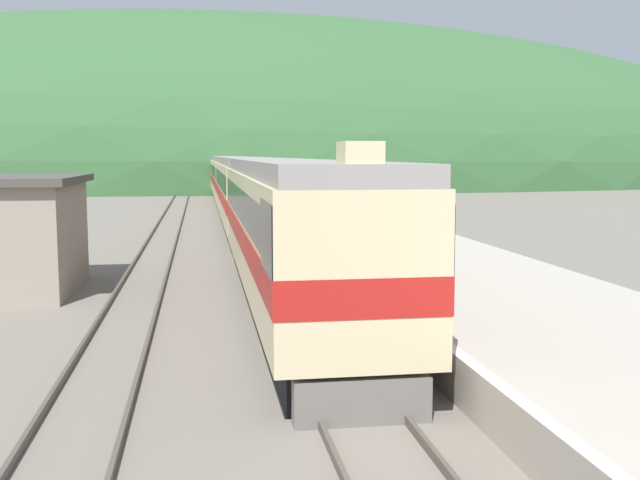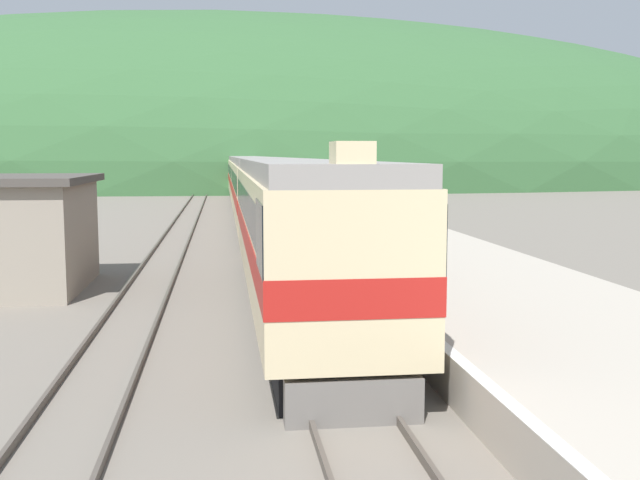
# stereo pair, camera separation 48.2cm
# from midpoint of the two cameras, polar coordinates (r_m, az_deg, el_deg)

# --- Properties ---
(track_main) EXTENTS (1.52, 180.00, 0.16)m
(track_main) POSITION_cam_midpoint_polar(r_m,az_deg,el_deg) (65.94, -7.04, 2.71)
(track_main) COLOR #4C443D
(track_main) RESTS_ON ground
(track_siding) EXTENTS (1.52, 180.00, 0.16)m
(track_siding) POSITION_cam_midpoint_polar(r_m,az_deg,el_deg) (65.93, -11.00, 2.64)
(track_siding) COLOR #4C443D
(track_siding) RESTS_ON ground
(platform) EXTENTS (6.76, 140.00, 0.89)m
(platform) POSITION_cam_midpoint_polar(r_m,az_deg,el_deg) (46.54, 0.26, 1.64)
(platform) COLOR #ADA393
(platform) RESTS_ON ground
(distant_hills) EXTENTS (214.25, 96.41, 53.92)m
(distant_hills) POSITION_cam_midpoint_polar(r_m,az_deg,el_deg) (129.12, -8.05, 4.50)
(distant_hills) COLOR #335B33
(distant_hills) RESTS_ON ground
(express_train_lead_car) EXTENTS (2.97, 19.83, 4.61)m
(express_train_lead_car) POSITION_cam_midpoint_polar(r_m,az_deg,el_deg) (21.38, -2.80, 0.95)
(express_train_lead_car) COLOR black
(express_train_lead_car) RESTS_ON ground
(carriage_second) EXTENTS (2.96, 21.58, 4.25)m
(carriage_second) POSITION_cam_midpoint_polar(r_m,az_deg,el_deg) (43.08, -5.98, 3.71)
(carriage_second) COLOR black
(carriage_second) RESTS_ON ground
(carriage_third) EXTENTS (2.96, 21.58, 4.25)m
(carriage_third) POSITION_cam_midpoint_polar(r_m,az_deg,el_deg) (65.50, -7.05, 4.64)
(carriage_third) COLOR black
(carriage_third) RESTS_ON ground
(carriage_fourth) EXTENTS (2.96, 21.58, 4.25)m
(carriage_fourth) POSITION_cam_midpoint_polar(r_m,az_deg,el_deg) (87.94, -7.58, 5.10)
(carriage_fourth) COLOR black
(carriage_fourth) RESTS_ON ground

